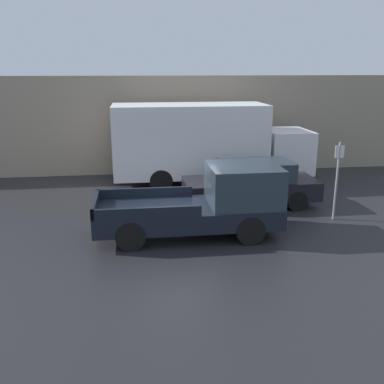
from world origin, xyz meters
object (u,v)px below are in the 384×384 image
object	(u,v)px
delivery_truck	(204,142)
parking_sign	(337,177)
pickup_truck	(208,203)
car	(251,183)

from	to	relation	value
delivery_truck	parking_sign	xyz separation A→B (m)	(3.51, -5.09, -0.36)
pickup_truck	parking_sign	distance (m)	4.41
parking_sign	pickup_truck	bearing A→B (deg)	-170.17
parking_sign	car	bearing A→B (deg)	141.41
pickup_truck	parking_sign	xyz separation A→B (m)	(4.32, 0.75, 0.46)
car	delivery_truck	size ratio (longest dim) A/B	0.57
car	parking_sign	size ratio (longest dim) A/B	1.86
delivery_truck	parking_sign	bearing A→B (deg)	-55.43
pickup_truck	delivery_truck	bearing A→B (deg)	82.11
car	parking_sign	bearing A→B (deg)	-38.59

